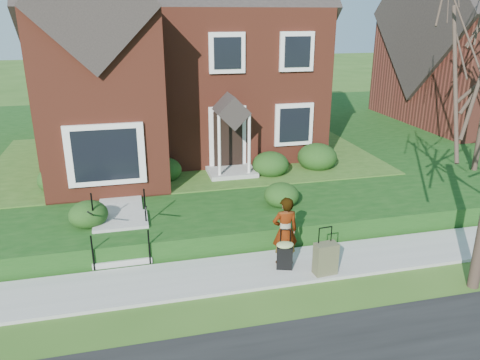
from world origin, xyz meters
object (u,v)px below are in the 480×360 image
object	(u,v)px
suitcase_olive	(326,258)
front_steps	(121,234)
woman	(285,231)
suitcase_black	(285,254)

from	to	relation	value
suitcase_olive	front_steps	bearing A→B (deg)	147.40
front_steps	woman	distance (m)	4.21
front_steps	suitcase_black	size ratio (longest dim) A/B	2.03
front_steps	woman	xyz separation A→B (m)	(3.81, -1.73, 0.46)
woman	suitcase_olive	size ratio (longest dim) A/B	1.49
woman	suitcase_black	size ratio (longest dim) A/B	1.72
front_steps	suitcase_black	bearing A→B (deg)	-27.72
woman	suitcase_olive	xyz separation A→B (m)	(0.78, -0.67, -0.47)
front_steps	woman	world-z (taller)	woman
suitcase_olive	suitcase_black	bearing A→B (deg)	147.51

